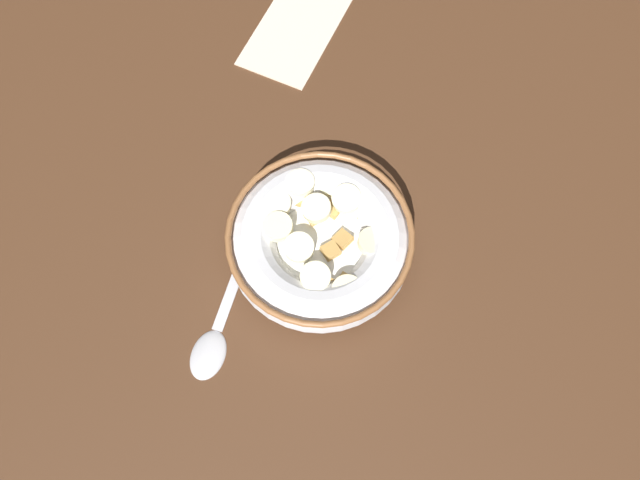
% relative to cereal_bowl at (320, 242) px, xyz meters
% --- Properties ---
extents(ground_plane, '(0.99, 0.99, 0.02)m').
position_rel_cereal_bowl_xyz_m(ground_plane, '(0.00, 0.00, -0.03)').
color(ground_plane, '#472B19').
extents(cereal_bowl, '(0.17, 0.17, 0.05)m').
position_rel_cereal_bowl_xyz_m(cereal_bowl, '(0.00, 0.00, 0.00)').
color(cereal_bowl, silver).
rests_on(cereal_bowl, ground_plane).
extents(spoon, '(0.15, 0.03, 0.01)m').
position_rel_cereal_bowl_xyz_m(spoon, '(0.11, -0.06, -0.02)').
color(spoon, '#B7B7BC').
rests_on(spoon, ground_plane).
extents(folded_napkin, '(0.14, 0.09, 0.00)m').
position_rel_cereal_bowl_xyz_m(folded_napkin, '(-0.23, -0.12, -0.02)').
color(folded_napkin, beige).
rests_on(folded_napkin, ground_plane).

